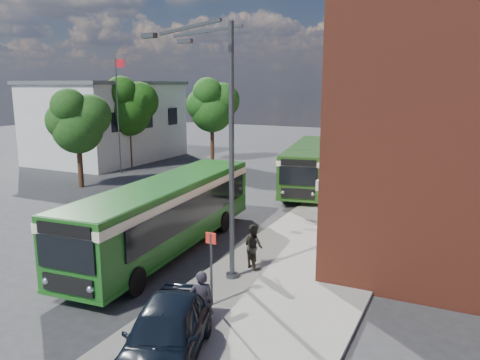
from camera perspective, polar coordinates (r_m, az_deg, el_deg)
The scene contains 15 objects.
ground at distance 21.49m, azimuth -11.06°, elevation -7.62°, with size 120.00×120.00×0.00m, color #2C2C2F.
pavement at distance 25.65m, azimuth 12.91°, elevation -4.38°, with size 6.00×48.00×0.15m, color gray.
kerb_line at distance 26.48m, azimuth 6.46°, elevation -3.81°, with size 0.12×48.00×0.01m, color beige.
white_building at distance 45.81m, azimuth -15.78°, elevation 6.94°, with size 9.40×13.40×7.30m.
flagpole at distance 38.33m, azimuth -14.61°, elevation 8.11°, with size 0.95×0.10×9.00m.
street_lamp at distance 16.16m, azimuth -2.19°, elevation 3.77°, with size 2.96×2.38×9.00m.
bus_stop_sign at distance 14.76m, azimuth -3.53°, elevation -10.20°, with size 0.35×0.08×2.52m.
bus_front at distance 19.96m, azimuth -8.88°, elevation -3.52°, with size 3.54×12.42×3.02m.
bus_rear at distance 32.04m, azimuth 8.61°, elevation 2.15°, with size 4.60×11.73×3.02m.
parked_car at distance 12.34m, azimuth -9.08°, elevation -17.92°, with size 1.83×4.54×1.55m, color black.
pedestrian_a at distance 13.39m, azimuth -4.71°, elevation -14.63°, with size 0.67×0.44×1.84m, color black.
pedestrian_b at distance 17.79m, azimuth 1.64°, elevation -8.09°, with size 0.83×0.64×1.70m, color black.
tree_left at distance 33.61m, azimuth -19.23°, elevation 6.82°, with size 4.01×3.81×6.77m.
tree_mid at distance 41.01m, azimuth -13.51°, elevation 8.77°, with size 4.57×4.35×7.72m.
tree_right at distance 43.38m, azimuth -3.42°, elevation 9.14°, with size 4.53×4.31×7.65m.
Camera 1 is at (12.41, -16.11, 6.96)m, focal length 35.00 mm.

